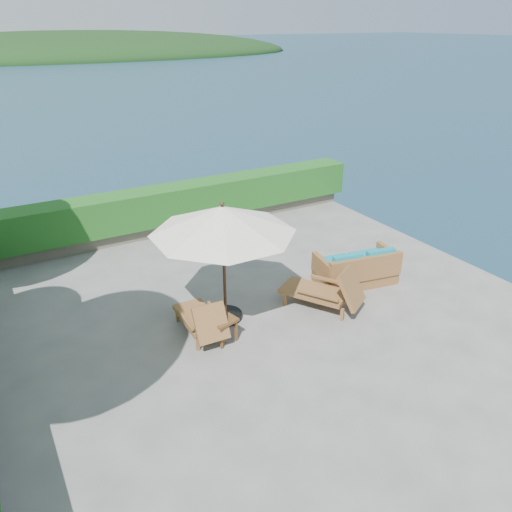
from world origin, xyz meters
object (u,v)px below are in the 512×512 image
lounge_right (326,291)px  wicker_loveseat (357,270)px  patio_umbrella (223,221)px  lounge_left (202,319)px  side_table (222,322)px

lounge_right → wicker_loveseat: bearing=-8.8°
patio_umbrella → lounge_right: bearing=-19.2°
patio_umbrella → wicker_loveseat: 3.87m
lounge_left → lounge_right: 2.78m
side_table → wicker_loveseat: 3.86m
wicker_loveseat → lounge_right: bearing=-147.2°
lounge_left → wicker_loveseat: 4.08m
patio_umbrella → lounge_right: patio_umbrella is taller
side_table → wicker_loveseat: wicker_loveseat is taller
lounge_right → side_table: (-2.49, 0.02, -0.01)m
lounge_left → lounge_right: lounge_right is taller
lounge_right → side_table: size_ratio=3.23×
lounge_left → wicker_loveseat: (4.08, 0.17, -0.01)m
lounge_left → side_table: size_ratio=2.69×
lounge_right → side_table: lounge_right is taller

